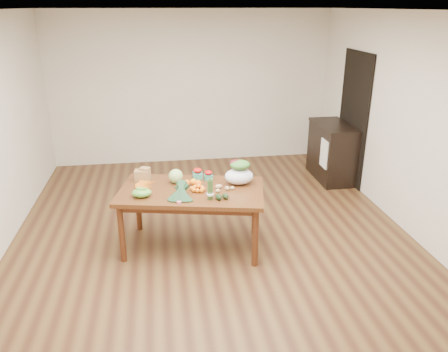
{
  "coord_description": "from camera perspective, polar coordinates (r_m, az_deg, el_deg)",
  "views": [
    {
      "loc": [
        -0.59,
        -4.86,
        2.75
      ],
      "look_at": [
        0.14,
        0.0,
        0.82
      ],
      "focal_mm": 35.0,
      "sensor_mm": 36.0,
      "label": 1
    }
  ],
  "objects": [
    {
      "name": "carrots",
      "position": [
        5.26,
        -10.18,
        -1.09
      ],
      "size": [
        0.27,
        0.28,
        0.03
      ],
      "primitive_type": null,
      "rotation": [
        0.0,
        0.0,
        -0.21
      ],
      "color": "orange",
      "rests_on": "dining_table"
    },
    {
      "name": "kale_bunch",
      "position": [
        4.81,
        -5.74,
        -2.17
      ],
      "size": [
        0.4,
        0.46,
        0.16
      ],
      "primitive_type": null,
      "rotation": [
        0.0,
        0.0,
        -0.21
      ],
      "color": "black",
      "rests_on": "dining_table"
    },
    {
      "name": "floor",
      "position": [
        5.61,
        -1.46,
        -7.89
      ],
      "size": [
        6.0,
        6.0,
        0.0
      ],
      "primitive_type": "plane",
      "color": "brown",
      "rests_on": "ground"
    },
    {
      "name": "snap_pea_bag",
      "position": [
        4.95,
        -10.7,
        -2.16
      ],
      "size": [
        0.22,
        0.17,
        0.1
      ],
      "primitive_type": "ellipsoid",
      "color": "#519A34",
      "rests_on": "dining_table"
    },
    {
      "name": "avocado_a",
      "position": [
        4.8,
        -0.72,
        -2.75
      ],
      "size": [
        0.09,
        0.11,
        0.07
      ],
      "primitive_type": "ellipsoid",
      "rotation": [
        0.0,
        0.0,
        0.3
      ],
      "color": "black",
      "rests_on": "dining_table"
    },
    {
      "name": "potato_a",
      "position": [
        5.08,
        -0.82,
        -1.4
      ],
      "size": [
        0.06,
        0.05,
        0.05
      ],
      "primitive_type": "ellipsoid",
      "color": "tan",
      "rests_on": "dining_table"
    },
    {
      "name": "orange_b",
      "position": [
        5.19,
        -4.01,
        -0.77
      ],
      "size": [
        0.08,
        0.08,
        0.08
      ],
      "primitive_type": "sphere",
      "color": "orange",
      "rests_on": "dining_table"
    },
    {
      "name": "ceiling",
      "position": [
        4.89,
        -1.77,
        20.86
      ],
      "size": [
        5.0,
        6.0,
        0.02
      ],
      "primitive_type": "cube",
      "color": "white",
      "rests_on": "room_walls"
    },
    {
      "name": "salad_bag",
      "position": [
        5.18,
        1.98,
        0.34
      ],
      "size": [
        0.39,
        0.33,
        0.27
      ],
      "primitive_type": null,
      "rotation": [
        0.0,
        0.0,
        -0.21
      ],
      "color": "silver",
      "rests_on": "dining_table"
    },
    {
      "name": "mandarin_cluster",
      "position": [
        5.03,
        -3.31,
        -1.45
      ],
      "size": [
        0.21,
        0.21,
        0.09
      ],
      "primitive_type": null,
      "rotation": [
        0.0,
        0.0,
        -0.21
      ],
      "color": "orange",
      "rests_on": "dining_table"
    },
    {
      "name": "strawberry_basket_a",
      "position": [
        5.39,
        -3.47,
        0.24
      ],
      "size": [
        0.14,
        0.14,
        0.1
      ],
      "primitive_type": null,
      "rotation": [
        0.0,
        0.0,
        -0.21
      ],
      "color": "red",
      "rests_on": "dining_table"
    },
    {
      "name": "orange_a",
      "position": [
        5.16,
        -4.9,
        -0.92
      ],
      "size": [
        0.08,
        0.08,
        0.08
      ],
      "primitive_type": "sphere",
      "color": "orange",
      "rests_on": "dining_table"
    },
    {
      "name": "dining_table",
      "position": [
        5.24,
        -4.18,
        -5.53
      ],
      "size": [
        1.82,
        1.25,
        0.75
      ],
      "primitive_type": "cube",
      "rotation": [
        0.0,
        0.0,
        -0.21
      ],
      "color": "#533113",
      "rests_on": "floor"
    },
    {
      "name": "dish_towel",
      "position": [
        7.11,
        12.92,
        2.86
      ],
      "size": [
        0.02,
        0.28,
        0.45
      ],
      "primitive_type": "cube",
      "color": "white",
      "rests_on": "cabinet"
    },
    {
      "name": "avocado_b",
      "position": [
        4.82,
        0.19,
        -2.65
      ],
      "size": [
        0.09,
        0.11,
        0.06
      ],
      "primitive_type": "ellipsoid",
      "rotation": [
        0.0,
        0.0,
        0.3
      ],
      "color": "black",
      "rests_on": "dining_table"
    },
    {
      "name": "paper_bag",
      "position": [
        5.4,
        -10.7,
        0.23
      ],
      "size": [
        0.26,
        0.23,
        0.16
      ],
      "primitive_type": null,
      "rotation": [
        0.0,
        0.0,
        -0.21
      ],
      "color": "olive",
      "rests_on": "dining_table"
    },
    {
      "name": "potato_b",
      "position": [
        4.98,
        -0.8,
        -1.93
      ],
      "size": [
        0.05,
        0.05,
        0.04
      ],
      "primitive_type": "ellipsoid",
      "color": "tan",
      "rests_on": "dining_table"
    },
    {
      "name": "strawberry_basket_b",
      "position": [
        5.35,
        -2.04,
        0.0
      ],
      "size": [
        0.12,
        0.12,
        0.09
      ],
      "primitive_type": null,
      "rotation": [
        0.0,
        0.0,
        -0.21
      ],
      "color": "red",
      "rests_on": "dining_table"
    },
    {
      "name": "cabbage",
      "position": [
        5.25,
        -6.31,
        -0.03
      ],
      "size": [
        0.17,
        0.17,
        0.17
      ],
      "primitive_type": "sphere",
      "color": "#9EC06F",
      "rests_on": "dining_table"
    },
    {
      "name": "orange_c",
      "position": [
        5.14,
        -3.39,
        -0.98
      ],
      "size": [
        0.09,
        0.09,
        0.09
      ],
      "primitive_type": "sphere",
      "color": "#E3540D",
      "rests_on": "dining_table"
    },
    {
      "name": "asparagus_bundle",
      "position": [
        4.77,
        -1.82,
        -1.72
      ],
      "size": [
        0.1,
        0.13,
        0.26
      ],
      "primitive_type": null,
      "rotation": [
        0.15,
        0.0,
        -0.21
      ],
      "color": "#46803A",
      "rests_on": "dining_table"
    },
    {
      "name": "potato_d",
      "position": [
        5.1,
        -0.53,
        -1.36
      ],
      "size": [
        0.06,
        0.05,
        0.05
      ],
      "primitive_type": "ellipsoid",
      "color": "tan",
      "rests_on": "dining_table"
    },
    {
      "name": "room_walls",
      "position": [
        5.09,
        -1.6,
        5.48
      ],
      "size": [
        5.02,
        6.02,
        2.7
      ],
      "color": "silver",
      "rests_on": "floor"
    },
    {
      "name": "potato_e",
      "position": [
        5.06,
        1.09,
        -1.57
      ],
      "size": [
        0.05,
        0.04,
        0.04
      ],
      "primitive_type": "ellipsoid",
      "color": "tan",
      "rests_on": "dining_table"
    },
    {
      "name": "doorway_dark",
      "position": [
        7.35,
        16.51,
        7.2
      ],
      "size": [
        0.02,
        1.0,
        2.1
      ],
      "primitive_type": "cube",
      "color": "black",
      "rests_on": "floor"
    },
    {
      "name": "potato_c",
      "position": [
        5.04,
        0.43,
        -1.6
      ],
      "size": [
        0.06,
        0.05,
        0.05
      ],
      "primitive_type": "ellipsoid",
      "color": "tan",
      "rests_on": "dining_table"
    },
    {
      "name": "cabinet",
      "position": [
        7.5,
        13.89,
        3.11
      ],
      "size": [
        0.52,
        1.02,
        0.94
      ],
      "primitive_type": "cube",
      "color": "black",
      "rests_on": "floor"
    }
  ]
}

